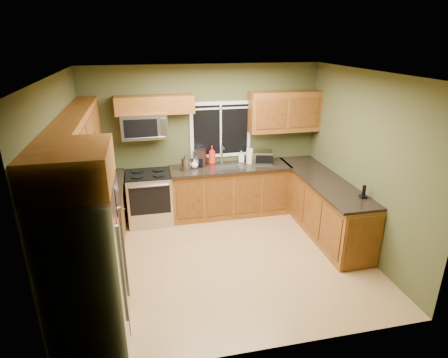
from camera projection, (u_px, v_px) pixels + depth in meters
name	position (u px, v px, depth m)	size (l,w,h in m)	color
floor	(226.00, 258.00, 5.65)	(4.20, 4.20, 0.00)	#AB804B
ceiling	(226.00, 74.00, 4.68)	(4.20, 4.20, 0.00)	white
back_wall	(204.00, 141.00, 6.80)	(4.20, 4.20, 0.00)	#454926
front_wall	(267.00, 240.00, 3.52)	(4.20, 4.20, 0.00)	#454926
left_wall	(65.00, 187.00, 4.74)	(3.60, 3.60, 0.00)	#454926
right_wall	(363.00, 164.00, 5.58)	(3.60, 3.60, 0.00)	#454926
window	(221.00, 130.00, 6.77)	(1.12, 0.03, 1.02)	white
base_cabinets_left	(101.00, 229.00, 5.56)	(0.60, 2.65, 0.90)	brown
countertop_left	(99.00, 200.00, 5.40)	(0.65, 2.65, 0.04)	black
base_cabinets_back	(230.00, 191.00, 6.94)	(2.17, 0.60, 0.90)	brown
countertop_back	(230.00, 168.00, 6.74)	(2.17, 0.65, 0.04)	black
base_cabinets_peninsula	(322.00, 206.00, 6.34)	(0.60, 2.52, 0.90)	brown
countertop_peninsula	(323.00, 180.00, 6.17)	(0.65, 2.50, 0.04)	black
upper_cabinets_left	(78.00, 138.00, 5.03)	(0.33, 2.65, 0.72)	brown
upper_cabinets_back_left	(155.00, 105.00, 6.23)	(1.30, 0.33, 0.30)	brown
upper_cabinets_back_right	(284.00, 112.00, 6.76)	(1.30, 0.33, 0.72)	brown
upper_cabinet_over_fridge	(70.00, 167.00, 3.39)	(0.72, 0.90, 0.38)	brown
refrigerator	(86.00, 272.00, 3.79)	(0.74, 0.90, 1.80)	#B7B7BC
range	(150.00, 197.00, 6.61)	(0.76, 0.69, 0.94)	#B7B7BC
microwave	(144.00, 126.00, 6.28)	(0.76, 0.41, 0.42)	#B7B7BC
sink	(224.00, 166.00, 6.73)	(0.60, 0.42, 0.36)	slate
toaster_oven	(262.00, 157.00, 6.88)	(0.42, 0.36, 0.23)	#B7B7BC
coffee_maker	(200.00, 158.00, 6.73)	(0.26, 0.30, 0.31)	slate
kettle	(186.00, 163.00, 6.49)	(0.19, 0.19, 0.29)	#B7B7BC
paper_towel_roll	(250.00, 156.00, 6.86)	(0.13, 0.13, 0.30)	white
soap_bottle_a	(212.00, 155.00, 6.82)	(0.13, 0.13, 0.33)	red
soap_bottle_b	(241.00, 156.00, 6.96)	(0.09, 0.09, 0.20)	white
soap_bottle_c	(195.00, 164.00, 6.63)	(0.13, 0.13, 0.16)	white
cordless_phone	(363.00, 194.00, 5.42)	(0.10, 0.10, 0.20)	black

